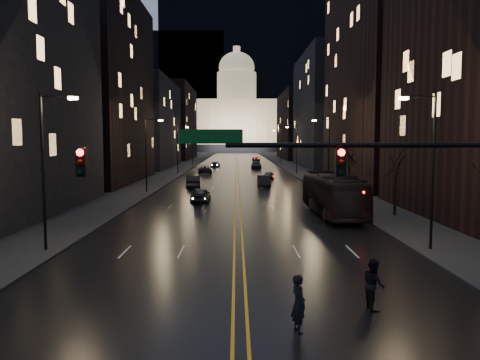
{
  "coord_description": "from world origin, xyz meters",
  "views": [
    {
      "loc": [
        -0.12,
        -16.27,
        6.38
      ],
      "look_at": [
        0.1,
        13.74,
        3.8
      ],
      "focal_mm": 35.0,
      "sensor_mm": 36.0,
      "label": 1
    }
  ],
  "objects_px": {
    "oncoming_car_a": "(201,195)",
    "pedestrian_a": "(298,304)",
    "pedestrian_b": "(374,284)",
    "bus": "(333,194)",
    "receding_car_a": "(264,181)",
    "traffic_signal": "(408,177)",
    "oncoming_car_b": "(193,182)"
  },
  "relations": [
    {
      "from": "pedestrian_a",
      "to": "oncoming_car_b",
      "type": "bearing_deg",
      "value": -7.75
    },
    {
      "from": "oncoming_car_a",
      "to": "pedestrian_a",
      "type": "distance_m",
      "value": 32.71
    },
    {
      "from": "pedestrian_a",
      "to": "oncoming_car_a",
      "type": "bearing_deg",
      "value": -7.18
    },
    {
      "from": "traffic_signal",
      "to": "pedestrian_a",
      "type": "xyz_separation_m",
      "value": [
        -3.98,
        -1.24,
        -4.12
      ]
    },
    {
      "from": "bus",
      "to": "pedestrian_b",
      "type": "height_order",
      "value": "bus"
    },
    {
      "from": "oncoming_car_a",
      "to": "oncoming_car_b",
      "type": "bearing_deg",
      "value": -80.73
    },
    {
      "from": "traffic_signal",
      "to": "bus",
      "type": "height_order",
      "value": "traffic_signal"
    },
    {
      "from": "oncoming_car_a",
      "to": "oncoming_car_b",
      "type": "relative_size",
      "value": 0.88
    },
    {
      "from": "traffic_signal",
      "to": "pedestrian_b",
      "type": "xyz_separation_m",
      "value": [
        -0.87,
        0.88,
        -4.13
      ]
    },
    {
      "from": "oncoming_car_a",
      "to": "receding_car_a",
      "type": "relative_size",
      "value": 0.94
    },
    {
      "from": "oncoming_car_a",
      "to": "pedestrian_a",
      "type": "height_order",
      "value": "pedestrian_a"
    },
    {
      "from": "traffic_signal",
      "to": "bus",
      "type": "xyz_separation_m",
      "value": [
        2.17,
        23.26,
        -3.33
      ]
    },
    {
      "from": "traffic_signal",
      "to": "pedestrian_b",
      "type": "height_order",
      "value": "traffic_signal"
    },
    {
      "from": "oncoming_car_a",
      "to": "pedestrian_b",
      "type": "bearing_deg",
      "value": 107.38
    },
    {
      "from": "bus",
      "to": "pedestrian_a",
      "type": "bearing_deg",
      "value": -105.77
    },
    {
      "from": "receding_car_a",
      "to": "bus",
      "type": "bearing_deg",
      "value": -78.79
    },
    {
      "from": "oncoming_car_a",
      "to": "receding_car_a",
      "type": "bearing_deg",
      "value": -114.1
    },
    {
      "from": "bus",
      "to": "oncoming_car_b",
      "type": "distance_m",
      "value": 26.41
    },
    {
      "from": "bus",
      "to": "pedestrian_b",
      "type": "bearing_deg",
      "value": -99.4
    },
    {
      "from": "bus",
      "to": "pedestrian_a",
      "type": "distance_m",
      "value": 25.27
    },
    {
      "from": "pedestrian_b",
      "to": "oncoming_car_a",
      "type": "bearing_deg",
      "value": 11.02
    },
    {
      "from": "oncoming_car_b",
      "to": "receding_car_a",
      "type": "distance_m",
      "value": 9.52
    },
    {
      "from": "bus",
      "to": "pedestrian_b",
      "type": "relative_size",
      "value": 6.54
    },
    {
      "from": "oncoming_car_a",
      "to": "pedestrian_b",
      "type": "relative_size",
      "value": 2.35
    },
    {
      "from": "pedestrian_b",
      "to": "pedestrian_a",
      "type": "bearing_deg",
      "value": 118.95
    },
    {
      "from": "traffic_signal",
      "to": "oncoming_car_b",
      "type": "xyz_separation_m",
      "value": [
        -11.81,
        45.64,
        -4.25
      ]
    },
    {
      "from": "oncoming_car_b",
      "to": "pedestrian_a",
      "type": "height_order",
      "value": "pedestrian_a"
    },
    {
      "from": "oncoming_car_b",
      "to": "oncoming_car_a",
      "type": "bearing_deg",
      "value": 92.36
    },
    {
      "from": "pedestrian_b",
      "to": "receding_car_a",
      "type": "bearing_deg",
      "value": -3.47
    },
    {
      "from": "bus",
      "to": "oncoming_car_a",
      "type": "bearing_deg",
      "value": 145.28
    },
    {
      "from": "receding_car_a",
      "to": "pedestrian_a",
      "type": "relative_size",
      "value": 2.47
    },
    {
      "from": "pedestrian_a",
      "to": "pedestrian_b",
      "type": "relative_size",
      "value": 1.01
    }
  ]
}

